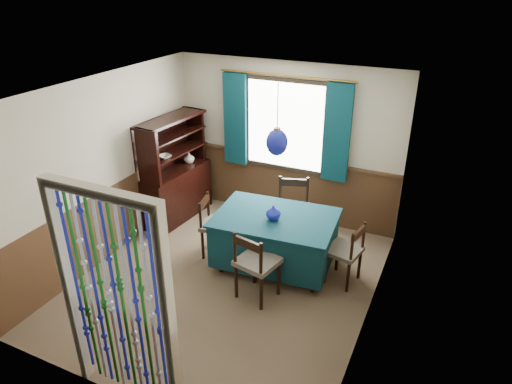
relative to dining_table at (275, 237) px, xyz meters
The scene contains 22 objects.
floor 0.85m from the dining_table, 125.50° to the right, with size 4.00×4.00×0.00m, color brown.
ceiling 2.19m from the dining_table, 125.50° to the right, with size 4.00×4.00×0.00m, color silver.
wall_back 1.68m from the dining_table, 106.74° to the left, with size 3.60×3.60×0.00m, color #BDB39A.
wall_front 2.75m from the dining_table, 99.27° to the right, with size 3.60×3.60×0.00m, color #BDB39A.
wall_left 2.44m from the dining_table, 165.06° to the right, with size 4.00×4.00×0.00m, color #BDB39A.
wall_right 1.70m from the dining_table, 23.31° to the right, with size 4.00×4.00×0.00m, color #BDB39A.
wainscot_back 1.46m from the dining_table, 106.91° to the left, with size 3.60×3.60×0.00m, color #472E1B.
wainscot_front 2.61m from the dining_table, 99.32° to the right, with size 3.60×3.60×0.00m, color #472E1B.
wainscot_left 2.29m from the dining_table, 164.96° to the right, with size 4.00×4.00×0.00m, color #472E1B.
wainscot_right 1.49m from the dining_table, 23.54° to the right, with size 4.00×4.00×0.00m, color #472E1B.
window 1.80m from the dining_table, 107.33° to the left, with size 1.32×0.12×1.42m, color black.
doorway 2.64m from the dining_table, 99.48° to the right, with size 1.16×0.12×2.18m, color silver, non-canonical shape.
dining_table is the anchor object (origin of this frame).
chair_near 0.73m from the dining_table, 85.51° to the right, with size 0.55×0.53×0.93m.
chair_far 0.71m from the dining_table, 91.67° to the left, with size 0.59×0.58×0.96m.
chair_left 0.88m from the dining_table, behind, with size 0.50×0.51×0.87m.
chair_right 0.96m from the dining_table, ahead, with size 0.47×0.49×0.85m.
sideboard 2.08m from the dining_table, 162.98° to the left, with size 0.56×1.32×1.68m.
pendant_lamp 1.35m from the dining_table, 146.31° to the right, with size 0.27×0.27×0.88m.
vase_table 0.42m from the dining_table, 90.18° to the right, with size 0.18×0.18×0.18m, color navy.
bowl_shelf 2.08m from the dining_table, behind, with size 0.20×0.20×0.05m, color beige.
vase_sideboard 2.20m from the dining_table, 153.72° to the left, with size 0.19×0.19×0.20m, color beige.
Camera 1 is at (2.39, -4.25, 3.65)m, focal length 32.00 mm.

